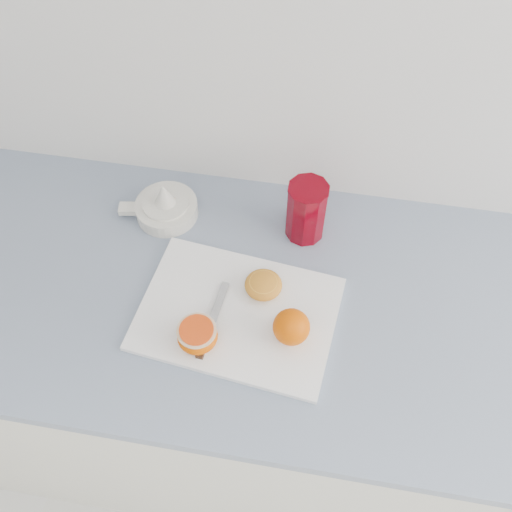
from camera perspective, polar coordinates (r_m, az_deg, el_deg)
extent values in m
cube|color=white|center=(1.56, -3.14, -12.14)|extent=(2.40, 0.60, 0.86)
cube|color=#7A8CA1|center=(1.17, -4.12, -3.57)|extent=(2.46, 0.64, 0.03)
cube|color=white|center=(1.11, -1.85, -5.77)|extent=(0.40, 0.31, 0.01)
sphere|color=orange|center=(1.05, 3.55, -7.10)|extent=(0.07, 0.07, 0.07)
ellipsoid|color=orange|center=(1.07, -5.87, -7.97)|extent=(0.08, 0.08, 0.04)
cylinder|color=beige|center=(1.05, -5.97, -7.42)|extent=(0.07, 0.07, 0.00)
cylinder|color=#FF4A1C|center=(1.04, -5.98, -7.36)|extent=(0.06, 0.06, 0.00)
ellipsoid|color=orange|center=(1.12, 0.74, -2.90)|extent=(0.07, 0.07, 0.03)
cylinder|color=gold|center=(1.11, 0.75, -2.64)|extent=(0.06, 0.06, 0.00)
cube|color=#422814|center=(1.08, -5.11, -8.40)|extent=(0.02, 0.07, 0.01)
cube|color=#B7B7BC|center=(1.12, -3.74, -4.65)|extent=(0.02, 0.10, 0.00)
cylinder|color=#B7B7BC|center=(1.08, -5.11, -8.40)|extent=(0.00, 0.00, 0.01)
cylinder|color=white|center=(1.26, -8.91, 4.66)|extent=(0.14, 0.14, 0.03)
cylinder|color=white|center=(1.25, -9.03, 5.26)|extent=(0.10, 0.10, 0.01)
cone|color=white|center=(1.23, -9.20, 6.12)|extent=(0.05, 0.05, 0.05)
cube|color=white|center=(1.28, -12.57, 4.64)|extent=(0.05, 0.04, 0.01)
ellipsoid|color=orange|center=(1.24, -8.56, 5.18)|extent=(0.01, 0.01, 0.00)
ellipsoid|color=orange|center=(1.25, -9.58, 5.81)|extent=(0.01, 0.01, 0.00)
ellipsoid|color=orange|center=(1.24, -9.21, 4.94)|extent=(0.01, 0.01, 0.00)
ellipsoid|color=orange|center=(1.25, -8.23, 5.69)|extent=(0.01, 0.01, 0.00)
cylinder|color=#6E000C|center=(1.18, 5.05, 4.46)|extent=(0.08, 0.08, 0.14)
cylinder|color=#D45800|center=(1.22, 4.87, 2.91)|extent=(0.07, 0.07, 0.02)
cylinder|color=#6E000C|center=(1.13, 5.30, 6.71)|extent=(0.09, 0.09, 0.00)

